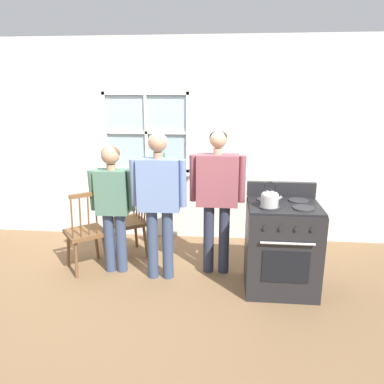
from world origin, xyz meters
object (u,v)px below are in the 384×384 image
Objects in this scene: chair_near_wall at (130,222)px; stove at (281,246)px; person_teen_center at (159,194)px; potted_plant at (164,165)px; chair_by_window at (86,233)px; person_adult_right at (217,190)px; kettle at (270,198)px; person_elderly_left at (113,199)px.

stove is (1.78, -0.65, 0.03)m from chair_near_wall.
person_teen_center is 5.18× the size of potted_plant.
chair_by_window is 1.00× the size of chair_near_wall.
person_adult_right reaches higher than kettle.
person_adult_right is 0.90m from stove.
person_adult_right reaches higher than chair_by_window.
person_teen_center is (0.54, -0.10, 0.10)m from person_elderly_left.
kettle is at bearing -140.91° from stove.
potted_plant is (0.40, 1.06, 0.18)m from person_elderly_left.
stove is 2.00m from potted_plant.
kettle is (0.52, -0.43, 0.05)m from person_adult_right.
kettle is (1.62, -0.79, 0.58)m from chair_near_wall.
stove is at bearing -41.54° from potted_plant.
chair_near_wall is at bearing 154.08° from kettle.
chair_near_wall is 0.66× the size of person_elderly_left.
person_adult_right is at bearing 144.80° from chair_by_window.
chair_near_wall is 0.93m from potted_plant.
person_elderly_left is 0.90× the size of person_teen_center.
person_adult_right is at bearing 140.41° from kettle.
potted_plant reaches higher than chair_near_wall.
stove is at bearing 136.07° from chair_by_window.
person_teen_center reaches higher than potted_plant.
kettle is 0.80× the size of potted_plant.
kettle reaches higher than stove.
chair_near_wall is 3.89× the size of kettle.
person_teen_center is 0.99× the size of person_adult_right.
person_adult_right is at bearing 15.77° from person_teen_center.
chair_by_window is 3.10× the size of potted_plant.
stove is at bearing -8.38° from person_elderly_left.
person_teen_center reaches higher than chair_near_wall.
stove is 3.50× the size of potted_plant.
stove is 4.39× the size of kettle.
person_teen_center is 1.16m from kettle.
chair_near_wall is at bearing 162.37° from person_adult_right.
person_adult_right is (1.49, 0.07, 0.54)m from chair_by_window.
kettle is 1.89m from potted_plant.
chair_by_window and chair_near_wall have the same top height.
person_teen_center is at bearing 134.27° from chair_by_window.
chair_by_window is 3.89× the size of kettle.
person_adult_right is 1.49× the size of stove.
person_elderly_left is 4.68× the size of potted_plant.
person_teen_center is at bearing 168.17° from kettle.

